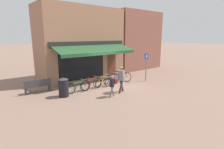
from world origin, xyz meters
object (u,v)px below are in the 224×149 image
at_px(pedestrian_adult, 121,77).
at_px(bicycle_orange, 103,81).
at_px(litter_bin, 63,87).
at_px(pedestrian_child, 112,83).
at_px(bicycle_green, 78,87).
at_px(bicycle_black, 120,77).
at_px(parking_sign, 146,64).
at_px(bicycle_red, 92,84).
at_px(park_bench, 38,86).
at_px(bicycle_blue, 112,80).

bearing_deg(pedestrian_adult, bicycle_orange, -81.19).
bearing_deg(litter_bin, pedestrian_child, -39.97).
bearing_deg(bicycle_green, pedestrian_adult, -36.19).
bearing_deg(bicycle_black, litter_bin, -150.70).
xyz_separation_m(bicycle_orange, pedestrian_adult, (0.13, -1.85, 0.64)).
bearing_deg(parking_sign, pedestrian_adult, -165.98).
bearing_deg(bicycle_red, park_bench, 146.29).
bearing_deg(bicycle_blue, bicycle_green, 163.20).
distance_m(bicycle_red, park_bench, 3.41).
xyz_separation_m(bicycle_black, park_bench, (-5.85, 1.35, 0.08)).
bearing_deg(park_bench, bicycle_red, -21.01).
distance_m(pedestrian_adult, parking_sign, 3.54).
height_order(bicycle_red, pedestrian_child, pedestrian_child).
height_order(bicycle_green, pedestrian_adult, pedestrian_adult).
xyz_separation_m(pedestrian_adult, pedestrian_child, (-0.99, -0.29, -0.21)).
relative_size(bicycle_green, bicycle_red, 0.97).
height_order(litter_bin, park_bench, litter_bin).
bearing_deg(bicycle_red, bicycle_green, 173.77).
bearing_deg(pedestrian_adult, bicycle_green, -33.89).
bearing_deg(bicycle_green, litter_bin, -168.18).
bearing_deg(bicycle_orange, bicycle_black, -17.02).
bearing_deg(parking_sign, pedestrian_child, -165.40).
relative_size(bicycle_blue, pedestrian_adult, 1.02).
bearing_deg(parking_sign, bicycle_green, 170.99).
height_order(parking_sign, park_bench, parking_sign).
height_order(bicycle_black, pedestrian_adult, pedestrian_adult).
xyz_separation_m(bicycle_green, park_bench, (-1.99, 1.54, 0.09)).
bearing_deg(pedestrian_adult, parking_sign, -161.34).
height_order(bicycle_blue, pedestrian_adult, pedestrian_adult).
distance_m(bicycle_red, pedestrian_adult, 2.19).
height_order(pedestrian_child, litter_bin, pedestrian_child).
height_order(bicycle_green, pedestrian_child, pedestrian_child).
distance_m(parking_sign, park_bench, 8.03).
bearing_deg(bicycle_black, bicycle_green, -152.13).
relative_size(bicycle_green, bicycle_black, 1.00).
height_order(bicycle_orange, litter_bin, litter_bin).
relative_size(pedestrian_adult, pedestrian_child, 1.28).
xyz_separation_m(bicycle_red, pedestrian_adult, (1.12, -1.76, 0.64)).
bearing_deg(pedestrian_child, bicycle_green, -50.41).
xyz_separation_m(bicycle_blue, pedestrian_adult, (-0.61, -1.64, 0.64)).
bearing_deg(bicycle_red, parking_sign, -18.72).
distance_m(bicycle_blue, pedestrian_adult, 1.87).
distance_m(bicycle_blue, bicycle_black, 1.09).
xyz_separation_m(bicycle_red, bicycle_orange, (0.99, 0.08, 0.00)).
distance_m(bicycle_blue, litter_bin, 3.84).
relative_size(bicycle_red, pedestrian_adult, 1.02).
height_order(bicycle_green, litter_bin, litter_bin).
xyz_separation_m(bicycle_black, pedestrian_child, (-2.66, -2.22, 0.43)).
bearing_deg(pedestrian_child, park_bench, -39.07).
bearing_deg(bicycle_green, bicycle_red, 3.49).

